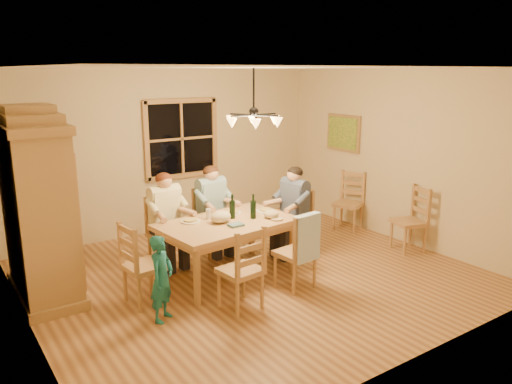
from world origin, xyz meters
TOP-DOWN VIEW (x-y plane):
  - floor at (0.00, 0.00)m, footprint 5.50×5.50m
  - ceiling at (0.00, 0.00)m, footprint 5.50×5.00m
  - wall_back at (0.00, 2.50)m, footprint 5.50×0.02m
  - wall_left at (-2.75, 0.00)m, footprint 0.02×5.00m
  - wall_right at (2.75, 0.00)m, footprint 0.02×5.00m
  - window at (0.20, 2.47)m, footprint 1.30×0.06m
  - painting at (2.71, 1.20)m, footprint 0.06×0.78m
  - chandelier at (-0.00, 0.00)m, footprint 0.77×0.68m
  - armoire at (-2.42, 0.92)m, footprint 0.66×1.40m
  - dining_table at (-0.30, 0.18)m, footprint 1.84×1.23m
  - chair_far_left at (-0.81, 0.95)m, footprint 0.48×0.46m
  - chair_far_right at (-0.04, 1.03)m, footprint 0.48×0.46m
  - chair_near_left at (-0.65, -0.68)m, footprint 0.48×0.46m
  - chair_near_right at (0.22, -0.60)m, footprint 0.48×0.46m
  - chair_end_left at (-1.50, 0.06)m, footprint 0.46×0.48m
  - chair_end_right at (0.90, 0.30)m, footprint 0.46×0.48m
  - adult_woman at (-0.81, 0.95)m, footprint 0.42×0.46m
  - adult_plaid_man at (-0.04, 1.03)m, footprint 0.42×0.46m
  - adult_slate_man at (0.90, 0.30)m, footprint 0.46×0.42m
  - towel at (0.24, -0.78)m, footprint 0.39×0.14m
  - wine_bottle_a at (-0.17, 0.26)m, footprint 0.08×0.08m
  - wine_bottle_b at (0.06, 0.10)m, footprint 0.08×0.08m
  - plate_woman at (-0.71, 0.41)m, footprint 0.26×0.26m
  - plate_plaid at (-0.06, 0.46)m, footprint 0.26×0.26m
  - plate_slate at (0.38, 0.27)m, footprint 0.26×0.26m
  - wine_glass_a at (-0.45, 0.41)m, footprint 0.06×0.06m
  - wine_glass_b at (0.19, 0.33)m, footprint 0.06×0.06m
  - cap at (0.26, -0.02)m, footprint 0.20×0.20m
  - napkin at (-0.31, -0.06)m, footprint 0.19×0.16m
  - cloth_bundle at (-0.40, 0.18)m, footprint 0.28×0.22m
  - child at (-1.51, -0.45)m, footprint 0.42×0.40m
  - chair_spare_front at (2.45, -0.54)m, footprint 0.53×0.54m
  - chair_spare_back at (2.45, 0.74)m, footprint 0.57×0.58m

SIDE VIEW (x-z plane):
  - floor at x=0.00m, z-range 0.00..0.00m
  - chair_far_left at x=-0.81m, z-range -0.19..0.80m
  - chair_far_right at x=-0.04m, z-range -0.19..0.80m
  - chair_near_left at x=-0.65m, z-range -0.19..0.80m
  - chair_near_right at x=0.22m, z-range -0.19..0.80m
  - chair_end_left at x=-1.50m, z-range -0.19..0.80m
  - chair_end_right at x=0.90m, z-range -0.19..0.80m
  - chair_spare_front at x=2.45m, z-range -0.19..0.80m
  - chair_spare_back at x=2.45m, z-range -0.19..0.80m
  - child at x=-1.51m, z-range 0.00..0.97m
  - dining_table at x=-0.30m, z-range 0.28..1.04m
  - towel at x=0.24m, z-range 0.41..0.99m
  - plate_woman at x=-0.71m, z-range 0.76..0.78m
  - plate_plaid at x=-0.06m, z-range 0.76..0.78m
  - plate_slate at x=0.38m, z-range 0.76..0.78m
  - napkin at x=-0.31m, z-range 0.76..0.79m
  - cap at x=0.26m, z-range 0.76..0.87m
  - wine_glass_a at x=-0.45m, z-range 0.76..0.90m
  - wine_glass_b at x=0.19m, z-range 0.76..0.90m
  - cloth_bundle at x=-0.40m, z-range 0.76..0.91m
  - adult_woman at x=-0.81m, z-range 0.40..1.28m
  - adult_plaid_man at x=-0.04m, z-range 0.40..1.28m
  - adult_slate_man at x=0.90m, z-range 0.40..1.28m
  - wine_bottle_a at x=-0.17m, z-range 0.76..1.09m
  - wine_bottle_b at x=0.06m, z-range 0.76..1.09m
  - armoire at x=-2.42m, z-range -0.09..2.21m
  - wall_back at x=0.00m, z-range 0.00..2.70m
  - wall_left at x=-2.75m, z-range 0.00..2.70m
  - wall_right at x=2.75m, z-range 0.00..2.70m
  - window at x=0.20m, z-range 0.90..2.20m
  - painting at x=2.71m, z-range 1.28..1.92m
  - chandelier at x=0.00m, z-range 1.72..2.43m
  - ceiling at x=0.00m, z-range 2.69..2.71m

